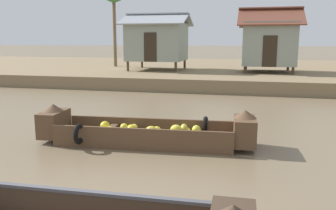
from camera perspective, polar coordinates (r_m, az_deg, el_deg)
The scene contains 5 objects.
ground_plane at distance 14.08m, azimuth 3.15°, elevation -0.55°, with size 300.00×300.00×0.00m, color #726047.
riverbank_strip at distance 27.73m, azimuth 8.27°, elevation 5.54°, with size 160.00×20.00×0.71m, color #7F6B4C.
banana_boat at distance 9.26m, azimuth -3.72°, elevation -4.33°, with size 5.67×2.12×0.99m.
stilt_house_left at distance 23.82m, azimuth -1.72°, elevation 10.32°, with size 4.25×3.92×3.72m.
stilt_house_mid_left at distance 23.08m, azimuth 15.99°, elevation 9.67°, with size 3.82×3.86×3.95m.
Camera 1 is at (2.42, -3.61, 2.70)m, focal length 37.73 mm.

